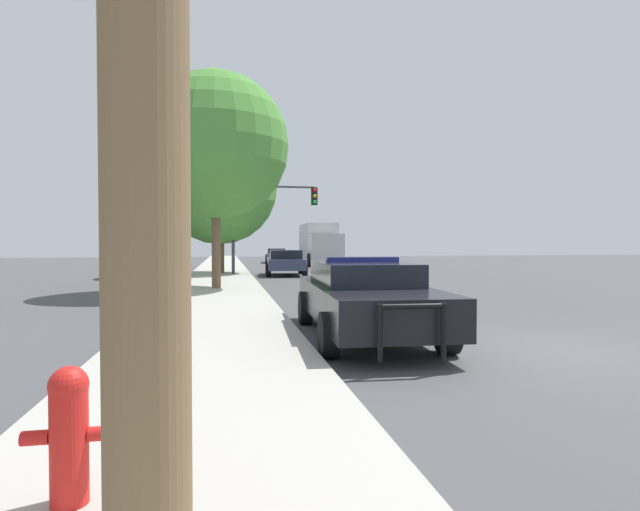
# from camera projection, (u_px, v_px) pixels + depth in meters

# --- Properties ---
(ground_plane) EXTENTS (110.00, 110.00, 0.00)m
(ground_plane) POSITION_uv_depth(u_px,v_px,m) (551.00, 351.00, 7.58)
(ground_plane) COLOR #474749
(sidewalk_left) EXTENTS (3.00, 110.00, 0.13)m
(sidewalk_left) POSITION_uv_depth(u_px,v_px,m) (207.00, 362.00, 6.62)
(sidewalk_left) COLOR #ADA89E
(sidewalk_left) RESTS_ON ground_plane
(police_car) EXTENTS (2.19, 5.07, 1.39)m
(police_car) POSITION_uv_depth(u_px,v_px,m) (365.00, 296.00, 8.75)
(police_car) COLOR black
(police_car) RESTS_ON ground_plane
(fire_hydrant) EXTENTS (0.51, 0.22, 0.80)m
(fire_hydrant) POSITION_uv_depth(u_px,v_px,m) (69.00, 431.00, 2.87)
(fire_hydrant) COLOR red
(fire_hydrant) RESTS_ON sidewalk_left
(traffic_light) EXTENTS (4.33, 0.35, 4.52)m
(traffic_light) POSITION_uv_depth(u_px,v_px,m) (270.00, 209.00, 25.05)
(traffic_light) COLOR #424247
(traffic_light) RESTS_ON sidewalk_left
(car_background_distant) EXTENTS (2.13, 4.29, 1.21)m
(car_background_distant) POSITION_uv_depth(u_px,v_px,m) (276.00, 255.00, 42.38)
(car_background_distant) COLOR slate
(car_background_distant) RESTS_ON ground_plane
(car_background_midblock) EXTENTS (2.21, 4.02, 1.30)m
(car_background_midblock) POSITION_uv_depth(u_px,v_px,m) (285.00, 262.00, 25.45)
(car_background_midblock) COLOR #333856
(car_background_midblock) RESTS_ON ground_plane
(box_truck) EXTENTS (2.67, 7.38, 3.12)m
(box_truck) POSITION_uv_depth(u_px,v_px,m) (319.00, 243.00, 37.76)
(box_truck) COLOR #B7B7BC
(box_truck) RESTS_ON ground_plane
(tree_sidewalk_near) EXTENTS (4.91, 4.91, 7.25)m
(tree_sidewalk_near) POSITION_uv_depth(u_px,v_px,m) (216.00, 146.00, 16.71)
(tree_sidewalk_near) COLOR brown
(tree_sidewalk_near) RESTS_ON sidewalk_left
(tree_sidewalk_mid) EXTENTS (5.85, 5.85, 7.31)m
(tree_sidewalk_mid) POSITION_uv_depth(u_px,v_px,m) (219.00, 187.00, 25.23)
(tree_sidewalk_mid) COLOR brown
(tree_sidewalk_mid) RESTS_ON sidewalk_left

